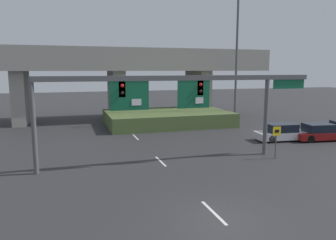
# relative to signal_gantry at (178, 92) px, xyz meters

# --- Properties ---
(ground_plane) EXTENTS (160.00, 160.00, 0.00)m
(ground_plane) POSITION_rel_signal_gantry_xyz_m (-1.03, -8.30, -4.55)
(ground_plane) COLOR #2D2D30
(lane_markings) EXTENTS (0.14, 42.86, 0.01)m
(lane_markings) POSITION_rel_signal_gantry_xyz_m (-1.03, 4.43, -4.55)
(lane_markings) COLOR silver
(lane_markings) RESTS_ON ground
(signal_gantry) EXTENTS (18.27, 0.44, 5.56)m
(signal_gantry) POSITION_rel_signal_gantry_xyz_m (0.00, 0.00, 0.00)
(signal_gantry) COLOR #515456
(signal_gantry) RESTS_ON ground
(speed_limit_sign) EXTENTS (0.60, 0.11, 2.23)m
(speed_limit_sign) POSITION_rel_signal_gantry_xyz_m (6.54, -1.23, -3.10)
(speed_limit_sign) COLOR #4C4C4C
(speed_limit_sign) RESTS_ON ground
(highway_light_pole_near) EXTENTS (0.70, 0.36, 16.95)m
(highway_light_pole_near) POSITION_rel_signal_gantry_xyz_m (11.09, 12.77, 4.30)
(highway_light_pole_near) COLOR #515456
(highway_light_pole_near) RESTS_ON ground
(overpass_bridge) EXTENTS (37.15, 7.17, 8.34)m
(overpass_bridge) POSITION_rel_signal_gantry_xyz_m (-1.03, 19.69, 1.21)
(overpass_bridge) COLOR gray
(overpass_bridge) RESTS_ON ground
(grass_embankment) EXTENTS (13.03, 8.09, 1.45)m
(grass_embankment) POSITION_rel_signal_gantry_xyz_m (3.65, 14.05, -3.83)
(grass_embankment) COLOR #4C6033
(grass_embankment) RESTS_ON ground
(parked_sedan_near_right) EXTENTS (4.79, 2.25, 1.44)m
(parked_sedan_near_right) POSITION_rel_signal_gantry_xyz_m (10.54, 3.53, -3.89)
(parked_sedan_near_right) COLOR silver
(parked_sedan_near_right) RESTS_ON ground
(parked_sedan_mid_right) EXTENTS (4.61, 2.38, 1.43)m
(parked_sedan_mid_right) POSITION_rel_signal_gantry_xyz_m (13.56, 2.63, -3.89)
(parked_sedan_mid_right) COLOR maroon
(parked_sedan_mid_right) RESTS_ON ground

